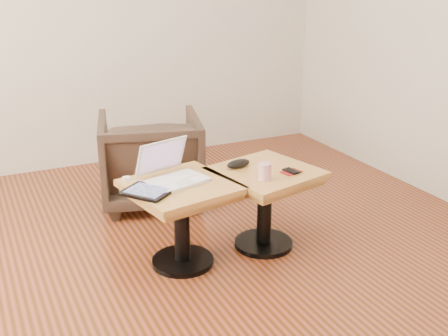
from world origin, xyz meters
name	(u,v)px	position (x,y,z in m)	size (l,w,h in m)	color
room_shell	(162,33)	(0.00, 0.00, 1.35)	(4.52, 4.52, 2.71)	#46270C
side_table_left	(181,204)	(0.17, 0.28, 0.37)	(0.64, 0.64, 0.50)	black
side_table_right	(265,189)	(0.70, 0.27, 0.37)	(0.66, 0.66, 0.50)	black
laptop	(172,173)	(0.15, 0.35, 0.54)	(0.39, 0.37, 0.22)	white
tablet	(147,192)	(-0.04, 0.23, 0.51)	(0.30, 0.31, 0.02)	black
charging_adapter	(127,179)	(-0.08, 0.45, 0.51)	(0.04, 0.04, 0.02)	white
glasses_case	(238,164)	(0.58, 0.37, 0.52)	(0.16, 0.07, 0.05)	black
striped_cup	(265,172)	(0.62, 0.13, 0.55)	(0.07, 0.07, 0.10)	#DC5877
earbuds_tangle	(263,166)	(0.71, 0.32, 0.50)	(0.07, 0.05, 0.01)	white
phone_on_sleeve	(291,171)	(0.82, 0.17, 0.50)	(0.13, 0.11, 0.01)	maroon
armchair	(151,159)	(0.31, 1.22, 0.33)	(0.69, 0.71, 0.65)	#32241D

